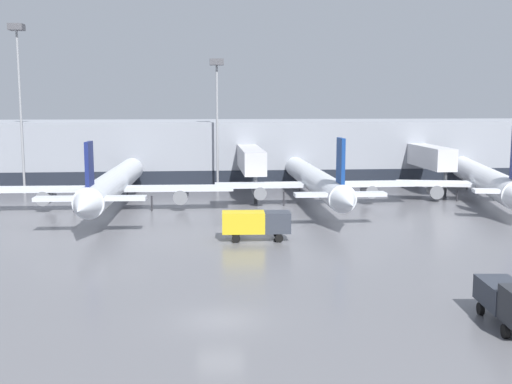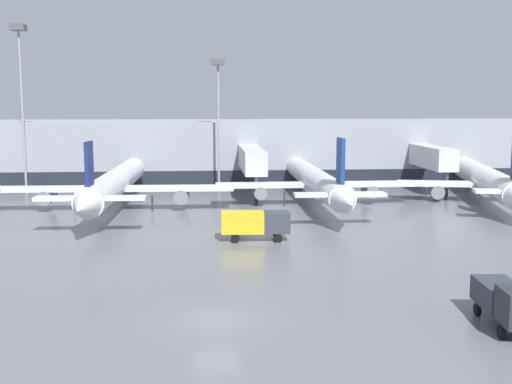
# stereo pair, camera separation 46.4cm
# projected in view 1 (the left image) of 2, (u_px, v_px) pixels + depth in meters

# --- Properties ---
(ground_plane) EXTENTS (320.00, 320.00, 0.00)m
(ground_plane) POSITION_uv_depth(u_px,v_px,m) (221.00, 320.00, 35.13)
(ground_plane) COLOR slate
(terminal_building) EXTENTS (160.00, 30.59, 9.00)m
(terminal_building) POSITION_uv_depth(u_px,v_px,m) (206.00, 151.00, 95.43)
(terminal_building) COLOR gray
(terminal_building) RESTS_ON ground_plane
(parked_jet_2) EXTENTS (23.04, 38.04, 8.48)m
(parked_jet_2) POSITION_uv_depth(u_px,v_px,m) (315.00, 180.00, 74.16)
(parked_jet_2) COLOR silver
(parked_jet_2) RESTS_ON ground_plane
(parked_jet_4) EXTENTS (20.81, 36.25, 9.45)m
(parked_jet_4) POSITION_uv_depth(u_px,v_px,m) (485.00, 180.00, 76.64)
(parked_jet_4) COLOR silver
(parked_jet_4) RESTS_ON ground_plane
(parked_jet_5) EXTENTS (26.19, 36.66, 8.35)m
(parked_jet_5) POSITION_uv_depth(u_px,v_px,m) (114.00, 184.00, 69.97)
(parked_jet_5) COLOR silver
(parked_jet_5) RESTS_ON ground_plane
(service_truck_0) EXTENTS (5.94, 2.34, 2.48)m
(service_truck_0) POSITION_uv_depth(u_px,v_px,m) (256.00, 222.00, 55.12)
(service_truck_0) COLOR gold
(service_truck_0) RESTS_ON ground_plane
(service_truck_1) EXTENTS (2.40, 5.84, 2.53)m
(service_truck_1) POSITION_uv_depth(u_px,v_px,m) (511.00, 300.00, 33.99)
(service_truck_1) COLOR #2D333D
(service_truck_1) RESTS_ON ground_plane
(apron_light_mast_2) EXTENTS (1.80, 1.80, 17.37)m
(apron_light_mast_2) POSITION_uv_depth(u_px,v_px,m) (217.00, 86.00, 84.49)
(apron_light_mast_2) COLOR gray
(apron_light_mast_2) RESTS_ON ground_plane
(apron_light_mast_3) EXTENTS (1.80, 1.80, 21.48)m
(apron_light_mast_3) POSITION_uv_depth(u_px,v_px,m) (18.00, 63.00, 80.91)
(apron_light_mast_3) COLOR gray
(apron_light_mast_3) RESTS_ON ground_plane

